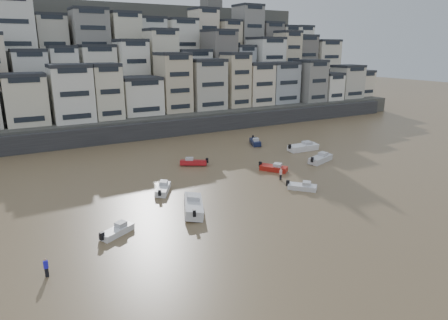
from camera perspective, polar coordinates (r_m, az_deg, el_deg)
harbor_wall at (r=86.77m, az=-10.87°, el=4.19°), size 140.00×3.00×3.50m
hillside at (r=124.71m, az=-15.27°, el=12.64°), size 141.04×66.00×50.00m
boat_e at (r=63.31m, az=7.10°, el=-1.03°), size 3.91×4.81×1.29m
boat_b at (r=55.70m, az=11.12°, el=-3.67°), size 3.80×4.09×1.15m
boat_g at (r=76.57m, az=11.25°, el=1.97°), size 6.72×2.42×1.81m
boat_c at (r=47.70m, az=-4.42°, el=-6.30°), size 4.95×7.43×1.93m
boat_d at (r=69.67m, az=13.63°, el=0.36°), size 6.32×3.79×1.64m
boat_i at (r=80.23m, az=4.48°, el=2.73°), size 3.70×5.55×1.45m
boat_f at (r=54.41m, az=-8.73°, el=-3.91°), size 3.99×5.16×1.37m
boat_j at (r=43.62m, az=-15.04°, el=-9.60°), size 4.41×3.28×1.16m
boat_h at (r=66.14m, az=-4.39°, el=-0.20°), size 4.90×3.84×1.31m
person_blue at (r=38.26m, az=-24.07°, el=-13.83°), size 0.44×0.44×1.74m
person_pink at (r=59.29m, az=8.11°, el=-2.02°), size 0.44×0.44×1.74m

